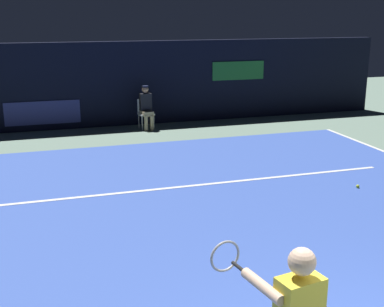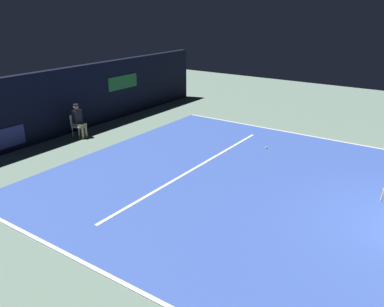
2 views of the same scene
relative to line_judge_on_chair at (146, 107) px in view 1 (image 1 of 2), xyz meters
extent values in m
plane|color=slate|center=(-0.09, -7.56, -0.69)|extent=(32.96, 32.96, 0.00)
cube|color=#3856B2|center=(-0.09, -7.56, -0.68)|extent=(10.73, 11.57, 0.01)
cube|color=white|center=(-0.09, -5.53, -0.67)|extent=(8.37, 0.10, 0.01)
cube|color=black|center=(-0.09, 0.84, 0.61)|extent=(16.74, 0.30, 2.60)
cube|color=navy|center=(-3.01, 0.68, -0.14)|extent=(2.20, 0.04, 0.70)
cube|color=#1E6B2D|center=(3.26, 0.68, 0.91)|extent=(1.80, 0.04, 0.60)
sphere|color=beige|center=(-1.36, -11.89, 0.93)|extent=(0.22, 0.22, 0.22)
cylinder|color=beige|center=(-1.60, -11.71, 0.66)|extent=(0.18, 0.51, 0.09)
cylinder|color=black|center=(-1.65, -11.41, 0.66)|extent=(0.08, 0.30, 0.03)
torus|color=#B2B2B7|center=(-1.70, -11.14, 0.66)|extent=(0.30, 0.08, 0.30)
cube|color=white|center=(0.00, 0.01, -0.23)|extent=(0.47, 0.44, 0.04)
cube|color=white|center=(-0.02, 0.21, 0.00)|extent=(0.42, 0.07, 0.42)
cylinder|color=#B2B2B7|center=(-0.17, -0.17, -0.46)|extent=(0.03, 0.03, 0.46)
cylinder|color=#B2B2B7|center=(0.20, -0.14, -0.46)|extent=(0.03, 0.03, 0.46)
cylinder|color=#B2B2B7|center=(-0.20, 0.17, -0.46)|extent=(0.03, 0.03, 0.46)
cylinder|color=#B2B2B7|center=(0.17, 0.20, -0.46)|extent=(0.03, 0.03, 0.46)
cube|color=tan|center=(0.01, -0.07, -0.19)|extent=(0.35, 0.43, 0.14)
cylinder|color=tan|center=(-0.07, -0.25, -0.46)|extent=(0.11, 0.11, 0.46)
cylinder|color=tan|center=(0.11, -0.24, -0.46)|extent=(0.11, 0.11, 0.46)
cube|color=black|center=(0.00, 0.05, 0.14)|extent=(0.36, 0.25, 0.52)
sphere|color=tan|center=(0.00, 0.05, 0.52)|extent=(0.20, 0.20, 0.20)
cylinder|color=#141933|center=(0.00, 0.05, 0.61)|extent=(0.19, 0.19, 0.04)
sphere|color=#CCE033|center=(2.92, -6.65, -0.64)|extent=(0.07, 0.07, 0.07)
camera|label=1|loc=(-3.22, -15.02, 2.77)|focal=47.85mm
camera|label=2|loc=(-9.62, -11.97, 4.23)|focal=36.68mm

